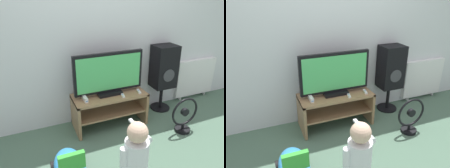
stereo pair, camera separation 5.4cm
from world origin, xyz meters
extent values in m
plane|color=#4C6B56|center=(0.00, 0.00, 0.00)|extent=(16.00, 16.00, 0.00)
cube|color=silver|center=(0.00, 0.51, 1.30)|extent=(10.00, 0.06, 2.60)
cube|color=#93704C|center=(0.00, 0.22, 0.46)|extent=(1.00, 0.43, 0.03)
cube|color=#93704C|center=(0.00, 0.22, 0.21)|extent=(0.96, 0.39, 0.02)
cube|color=#93704C|center=(-0.48, 0.22, 0.24)|extent=(0.04, 0.43, 0.47)
cube|color=#93704C|center=(0.48, 0.22, 0.24)|extent=(0.04, 0.43, 0.47)
cube|color=black|center=(0.00, 0.24, 0.49)|extent=(0.33, 0.20, 0.04)
cube|color=black|center=(0.00, 0.24, 0.78)|extent=(0.95, 0.05, 0.53)
cube|color=#4CBF66|center=(0.00, 0.21, 0.78)|extent=(0.88, 0.01, 0.46)
cube|color=white|center=(-0.36, 0.17, 0.50)|extent=(0.04, 0.16, 0.05)
cube|color=#3F8CE5|center=(-0.36, 0.09, 0.50)|extent=(0.03, 0.00, 0.01)
cube|color=white|center=(0.40, 0.12, 0.48)|extent=(0.06, 0.13, 0.02)
cylinder|color=#337FD8|center=(0.40, 0.12, 0.49)|extent=(0.01, 0.01, 0.00)
cube|color=white|center=(0.14, 0.10, 0.48)|extent=(0.06, 0.13, 0.02)
cylinder|color=#337FD8|center=(0.14, 0.10, 0.49)|extent=(0.01, 0.01, 0.00)
cylinder|color=white|center=(-0.24, -0.98, 0.49)|extent=(0.21, 0.21, 0.30)
sphere|color=beige|center=(-0.24, -0.98, 0.73)|extent=(0.18, 0.18, 0.18)
cylinder|color=white|center=(-0.36, -0.98, 0.47)|extent=(0.06, 0.06, 0.26)
cylinder|color=white|center=(-0.13, -0.86, 0.60)|extent=(0.06, 0.26, 0.06)
sphere|color=beige|center=(-0.13, -0.73, 0.60)|extent=(0.08, 0.08, 0.08)
cube|color=white|center=(-0.13, -0.69, 0.60)|extent=(0.03, 0.13, 0.02)
cylinder|color=black|center=(0.93, 0.32, 0.01)|extent=(0.31, 0.31, 0.02)
cylinder|color=black|center=(0.93, 0.32, 0.19)|extent=(0.05, 0.05, 0.39)
cube|color=black|center=(0.93, 0.32, 0.71)|extent=(0.35, 0.28, 0.64)
cylinder|color=#38383D|center=(0.93, 0.18, 0.61)|extent=(0.19, 0.01, 0.19)
cylinder|color=black|center=(0.85, -0.32, 0.02)|extent=(0.21, 0.21, 0.04)
cylinder|color=black|center=(0.85, -0.32, 0.07)|extent=(0.04, 0.04, 0.07)
torus|color=black|center=(0.85, -0.32, 0.29)|extent=(0.40, 0.03, 0.40)
cylinder|color=black|center=(0.85, -0.32, 0.29)|extent=(0.11, 0.05, 0.11)
ellipsoid|color=#338CD1|center=(-0.74, -0.54, 0.16)|extent=(0.31, 0.52, 0.19)
cube|color=green|center=(-0.74, -0.69, 0.34)|extent=(0.24, 0.05, 0.17)
cylinder|color=black|center=(-0.89, -0.40, 0.07)|extent=(0.04, 0.13, 0.13)
cylinder|color=black|center=(-0.59, -0.40, 0.07)|extent=(0.04, 0.13, 0.13)
cube|color=white|center=(1.69, 0.44, 0.38)|extent=(0.77, 0.08, 0.63)
cube|color=silver|center=(1.42, 0.44, 0.03)|extent=(0.03, 0.05, 0.06)
cube|color=silver|center=(1.96, 0.44, 0.03)|extent=(0.03, 0.05, 0.06)
camera|label=1|loc=(-0.99, -2.24, 1.78)|focal=35.00mm
camera|label=2|loc=(-0.94, -2.26, 1.78)|focal=35.00mm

